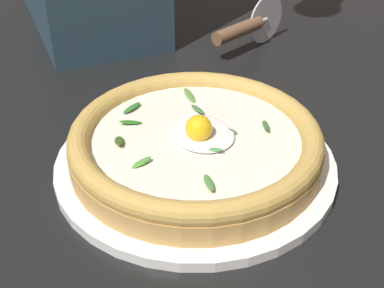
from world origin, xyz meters
The scene contains 4 objects.
ground_plane centered at (0.00, 0.00, -0.01)m, with size 2.40×2.40×0.03m, color black.
pizza_plate centered at (0.03, 0.00, 0.01)m, with size 0.31×0.31×0.01m, color white.
pizza centered at (0.03, 0.00, 0.03)m, with size 0.28×0.28×0.06m.
pizza_cutter centered at (-0.21, 0.23, 0.04)m, with size 0.06×0.16×0.08m.
Camera 1 is at (0.43, -0.22, 0.35)m, focal length 47.03 mm.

